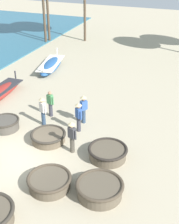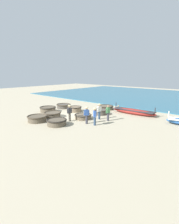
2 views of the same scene
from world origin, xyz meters
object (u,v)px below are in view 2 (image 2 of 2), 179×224
at_px(fisherman_standing_left, 87,114).
at_px(fisherman_crouching, 108,113).
at_px(coracle_front_left, 83,116).
at_px(fisherman_hauling, 70,112).
at_px(dog, 118,107).
at_px(fisherman_by_coracle, 99,110).
at_px(coracle_weathered, 64,106).
at_px(coracle_nearest, 37,118).
at_px(fisherman_with_hat, 95,115).
at_px(coracle_beside_post, 52,114).
at_px(coracle_front_right, 101,112).
at_px(long_boat_red_hull, 134,111).
at_px(coracle_center, 75,109).
at_px(coracle_tilted, 106,107).
at_px(coracle_far_right, 48,109).
at_px(coracle_upturned, 57,122).

bearing_deg(fisherman_standing_left, fisherman_crouching, 156.31).
xyz_separation_m(coracle_front_left, fisherman_crouching, (-1.08, 2.40, 0.57)).
distance_m(fisherman_hauling, dog, 7.98).
bearing_deg(fisherman_by_coracle, coracle_weathered, -101.02).
xyz_separation_m(coracle_nearest, fisherman_with_hat, (-2.71, 5.08, 0.63)).
xyz_separation_m(coracle_beside_post, coracle_front_right, (-4.33, 3.26, 0.02)).
xyz_separation_m(coracle_weathered, dog, (-4.03, 6.11, 0.07)).
height_order(long_boat_red_hull, dog, long_boat_red_hull).
relative_size(coracle_nearest, coracle_center, 1.21).
relative_size(coracle_front_left, coracle_front_right, 1.17).
bearing_deg(fisherman_with_hat, coracle_front_left, -112.49).
height_order(coracle_beside_post, fisherman_crouching, fisherman_crouching).
relative_size(fisherman_with_hat, fisherman_crouching, 1.06).
bearing_deg(coracle_tilted, long_boat_red_hull, 88.44).
xyz_separation_m(fisherman_standing_left, dog, (-7.49, -1.16, -0.59)).
bearing_deg(fisherman_crouching, coracle_center, -98.61).
bearing_deg(fisherman_with_hat, coracle_front_right, -150.09).
relative_size(coracle_tilted, coracle_far_right, 1.04).
height_order(coracle_beside_post, coracle_weathered, coracle_weathered).
xyz_separation_m(coracle_front_right, long_boat_red_hull, (-2.62, 2.81, -0.00)).
relative_size(coracle_center, coracle_far_right, 0.81).
height_order(coracle_center, fisherman_with_hat, fisherman_with_hat).
relative_size(coracle_front_right, coracle_nearest, 0.79).
bearing_deg(coracle_center, fisherman_standing_left, 56.82).
bearing_deg(coracle_upturned, coracle_tilted, -174.98).
xyz_separation_m(coracle_center, coracle_tilted, (-3.53, 2.06, -0.07)).
bearing_deg(fisherman_hauling, coracle_upturned, 4.51).
relative_size(coracle_upturned, dog, 3.08).
bearing_deg(coracle_upturned, fisherman_crouching, 148.27).
distance_m(coracle_beside_post, coracle_tilted, 7.33).
height_order(coracle_tilted, fisherman_hauling, fisherman_hauling).
xyz_separation_m(coracle_far_right, long_boat_red_hull, (-5.75, 8.52, -0.03)).
bearing_deg(coracle_front_right, dog, 179.08).
xyz_separation_m(coracle_nearest, dog, (-10.12, 3.02, 0.04)).
height_order(coracle_front_left, fisherman_by_coracle, fisherman_by_coracle).
distance_m(fisherman_with_hat, fisherman_by_coracle, 2.22).
bearing_deg(coracle_front_right, coracle_beside_post, -36.93).
bearing_deg(coracle_tilted, coracle_center, -30.23).
relative_size(coracle_tilted, fisherman_by_coracle, 1.23).
relative_size(coracle_front_left, coracle_upturned, 0.97).
relative_size(coracle_beside_post, coracle_tilted, 0.90).
bearing_deg(long_boat_red_hull, coracle_upturned, -21.19).
distance_m(coracle_nearest, coracle_upturned, 2.49).
relative_size(coracle_center, long_boat_red_hull, 0.30).
relative_size(coracle_front_left, fisherman_crouching, 1.15).
bearing_deg(long_boat_red_hull, coracle_front_left, -29.80).
relative_size(coracle_far_right, long_boat_red_hull, 0.37).
relative_size(coracle_front_right, fisherman_crouching, 0.98).
bearing_deg(coracle_beside_post, long_boat_red_hull, 138.88).
height_order(coracle_tilted, coracle_far_right, coracle_far_right).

